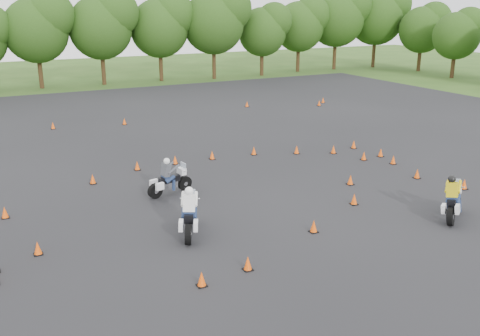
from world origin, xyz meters
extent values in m
plane|color=#2D5119|center=(0.00, 0.00, 0.00)|extent=(140.00, 140.00, 0.00)
plane|color=black|center=(0.00, 6.00, 0.01)|extent=(62.00, 62.00, 0.00)
cone|color=#F2520A|center=(15.65, 20.03, 0.23)|extent=(0.26, 0.26, 0.45)
cone|color=#F2520A|center=(-0.96, 9.64, 0.23)|extent=(0.26, 0.26, 0.45)
cone|color=#F2520A|center=(-9.60, 5.72, 0.23)|extent=(0.26, 0.26, 0.45)
cone|color=#F2520A|center=(8.66, 1.99, 0.23)|extent=(0.26, 0.26, 0.45)
cone|color=#F2520A|center=(9.40, -0.18, 0.23)|extent=(0.26, 0.26, 0.45)
cone|color=#F2520A|center=(9.51, 7.87, 0.23)|extent=(0.26, 0.26, 0.45)
cone|color=#F2520A|center=(-3.06, 9.53, 0.23)|extent=(0.26, 0.26, 0.45)
cone|color=#F2520A|center=(-3.07, -2.51, 0.23)|extent=(0.26, 0.26, 0.45)
cone|color=#F2520A|center=(-5.56, 8.38, 0.23)|extent=(0.26, 0.26, 0.45)
cone|color=#F2520A|center=(5.17, 2.72, 0.23)|extent=(0.26, 0.26, 0.45)
cone|color=#F2520A|center=(-8.88, 1.72, 0.23)|extent=(0.26, 0.26, 0.45)
cone|color=#F2520A|center=(7.78, 7.52, 0.23)|extent=(0.26, 0.26, 0.45)
cone|color=#F2520A|center=(8.44, 5.67, 0.23)|extent=(0.26, 0.26, 0.45)
cone|color=#F2520A|center=(1.16, 9.59, 0.23)|extent=(0.26, 0.26, 0.45)
cone|color=#F2520A|center=(-0.71, 20.37, 0.23)|extent=(0.26, 0.26, 0.45)
cone|color=#F2520A|center=(9.71, 5.78, 0.23)|extent=(0.26, 0.26, 0.45)
cone|color=#F2520A|center=(3.67, 0.57, 0.23)|extent=(0.26, 0.26, 0.45)
cone|color=#F2520A|center=(-5.39, 21.25, 0.23)|extent=(0.26, 0.26, 0.45)
cone|color=#F2520A|center=(5.88, 8.42, 0.23)|extent=(0.26, 0.26, 0.45)
cone|color=#F2520A|center=(3.63, 9.34, 0.23)|extent=(0.26, 0.26, 0.45)
cone|color=#F2520A|center=(0.50, -1.02, 0.23)|extent=(0.26, 0.26, 0.45)
cone|color=#F2520A|center=(16.74, 21.00, 0.23)|extent=(0.26, 0.26, 0.45)
cone|color=#F2520A|center=(9.32, 4.36, 0.23)|extent=(0.26, 0.26, 0.45)
cone|color=#F2520A|center=(10.09, 22.36, 0.23)|extent=(0.26, 0.26, 0.45)
cone|color=#F2520A|center=(-4.78, -2.76, 0.23)|extent=(0.26, 0.26, 0.45)
camera|label=1|loc=(-10.32, -16.05, 8.16)|focal=40.00mm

